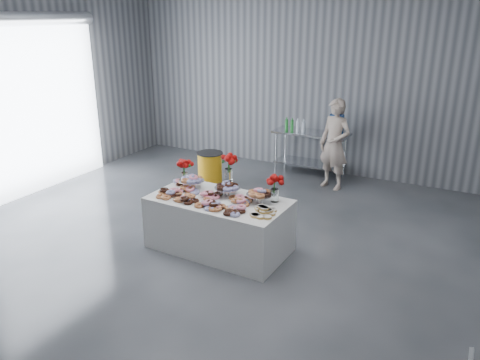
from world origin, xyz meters
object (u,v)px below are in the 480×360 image
(person, at_px, (335,144))
(water_jug, at_px, (337,122))
(display_table, at_px, (219,224))
(trash_barrel, at_px, (210,169))
(prep_table, at_px, (311,146))

(person, bearing_deg, water_jug, 123.17)
(display_table, xyz_separation_m, water_jug, (0.50, 3.64, 0.77))
(person, xyz_separation_m, trash_barrel, (-2.13, -0.96, -0.52))
(trash_barrel, bearing_deg, person, 24.13)
(water_jug, bearing_deg, display_table, -97.89)
(display_table, distance_m, person, 3.23)
(display_table, xyz_separation_m, prep_table, (0.00, 3.64, 0.24))
(display_table, height_order, person, person)
(display_table, xyz_separation_m, person, (0.65, 3.13, 0.47))
(person, relative_size, trash_barrel, 2.63)
(prep_table, distance_m, trash_barrel, 2.11)
(water_jug, distance_m, trash_barrel, 2.61)
(person, height_order, trash_barrel, person)
(person, distance_m, trash_barrel, 2.39)
(prep_table, bearing_deg, person, -38.49)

